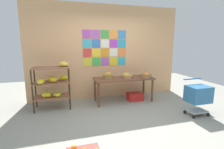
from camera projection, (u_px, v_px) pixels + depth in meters
ground at (127, 120)px, 3.67m from camera, size 9.45×9.45×0.00m
back_wall_with_art at (107, 52)px, 5.07m from camera, size 4.63×0.07×2.77m
banana_shelf_unit at (53, 83)px, 4.19m from camera, size 0.91×0.54×1.20m
display_table at (123, 81)px, 4.76m from camera, size 1.68×0.65×0.69m
fruit_basket_right at (127, 76)px, 4.65m from camera, size 0.31×0.31×0.16m
fruit_basket_left at (108, 75)px, 4.71m from camera, size 0.32×0.32×0.18m
fruit_basket_back_right at (146, 75)px, 4.75m from camera, size 0.33×0.33×0.15m
produce_crate_under_table at (135, 96)px, 4.94m from camera, size 0.44×0.32×0.21m
shopping_cart at (198, 95)px, 3.84m from camera, size 0.51×0.43×0.83m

